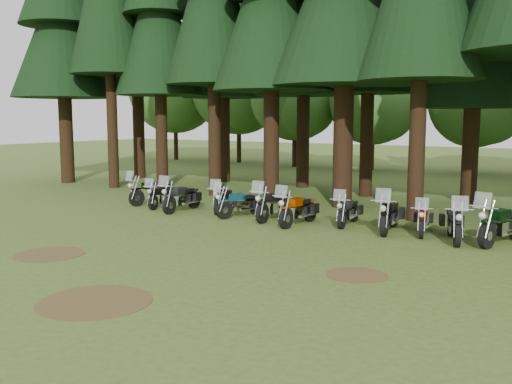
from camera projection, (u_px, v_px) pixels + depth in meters
ground at (188, 254)px, 14.85m from camera, size 120.00×120.00×0.00m
pine_front_0 at (60, 0)px, 30.05m from camera, size 5.49×5.49×16.17m
pine_back_1 at (224, 1)px, 30.52m from camera, size 4.52×4.52×16.22m
decid_0 at (176, 89)px, 47.02m from camera, size 8.00×7.78×10.00m
decid_1 at (241, 88)px, 44.15m from camera, size 7.91×7.69×9.88m
decid_2 at (297, 97)px, 40.45m from camera, size 6.72×6.53×8.40m
decid_3 at (376, 103)px, 37.72m from camera, size 6.12×5.95×7.65m
decid_4 at (479, 104)px, 35.33m from camera, size 5.93×5.76×7.41m
dirt_patch_0 at (49, 254)px, 14.80m from camera, size 1.80×1.80×0.01m
dirt_patch_1 at (357, 275)px, 12.84m from camera, size 1.40×1.40×0.01m
dirt_patch_2 at (95, 302)px, 10.98m from camera, size 2.20×2.20×0.01m
motorcycle_0 at (153, 193)px, 23.30m from camera, size 0.78×2.29×1.44m
motorcycle_1 at (162, 197)px, 22.46m from camera, size 0.65×1.99×1.25m
motorcycle_2 at (182, 199)px, 21.55m from camera, size 0.51×2.32×1.45m
motorcycle_3 at (223, 200)px, 21.39m from camera, size 0.97×2.09×1.35m
motorcycle_4 at (241, 205)px, 20.35m from camera, size 0.93×2.08×1.33m
motorcycle_5 at (274, 206)px, 19.74m from camera, size 0.46×2.34×1.47m
motorcycle_6 at (298, 211)px, 18.77m from camera, size 0.43×2.28×1.44m
motorcycle_7 at (348, 212)px, 18.75m from camera, size 0.52×2.08×1.31m
motorcycle_8 at (389, 216)px, 17.65m from camera, size 0.69×2.38×1.49m
motorcycle_9 at (423, 221)px, 17.29m from camera, size 0.72×1.98×1.25m
motorcycle_10 at (454, 224)px, 16.32m from camera, size 1.07×2.27×1.46m
motorcycle_11 at (502, 226)px, 15.89m from camera, size 1.02×2.48×1.58m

